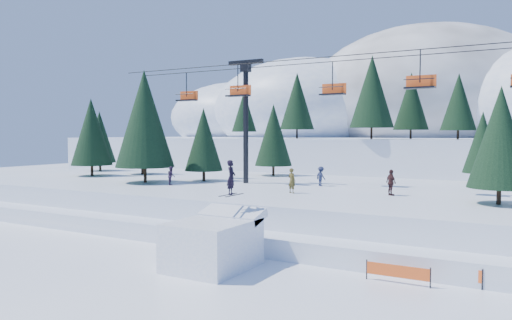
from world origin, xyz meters
The scene contains 10 objects.
ground centered at (0.00, 0.00, 0.00)m, with size 160.00×160.00×0.00m, color white.
mid_shelf centered at (0.00, 18.00, 1.25)m, with size 70.00×22.00×2.50m, color white.
berm centered at (0.00, 8.00, 0.55)m, with size 70.00×6.00×1.10m, color white.
mountain_ridge centered at (-5.09, 73.36, 9.64)m, with size 119.00×61.00×26.46m.
jump_kicker centered at (-1.49, 2.28, 1.29)m, with size 3.48×4.74×5.29m.
chairlift centered at (1.84, 18.05, 9.32)m, with size 46.00×3.21×10.28m.
conifer_stand centered at (2.74, 18.39, 7.00)m, with size 62.49×18.30×9.55m.
distant_skiers centered at (3.99, 17.82, 3.34)m, with size 31.16×8.90×1.77m.
banner_near centered at (7.10, 4.13, 0.54)m, with size 2.86×0.08×0.90m.
banner_far centered at (9.11, 5.31, 0.54)m, with size 2.78×0.71×0.90m.
Camera 1 is at (12.42, -17.96, 6.65)m, focal length 35.00 mm.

